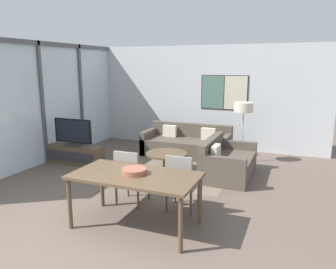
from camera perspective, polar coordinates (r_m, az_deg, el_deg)
The scene contains 14 objects.
ground_plane at distance 4.54m, azimuth -17.53°, elevation -18.51°, with size 24.00×24.00×0.00m, color brown.
wall_back at distance 9.17m, azimuth 5.63°, elevation 6.53°, with size 6.84×0.09×2.80m.
window_wall_left at distance 8.08m, azimuth -21.25°, elevation 5.96°, with size 0.07×5.80×2.80m.
area_rug at distance 7.22m, azimuth -0.25°, elevation -6.28°, with size 2.79×2.11×0.01m.
tv_console at distance 8.02m, azimuth -16.01°, elevation -3.34°, with size 1.44×0.42×0.42m.
television at distance 7.90m, azimuth -16.22°, elevation 0.31°, with size 0.99×0.20×0.64m.
sofa_main at distance 8.40m, azimuth 3.35°, elevation -1.82°, with size 2.18×0.92×0.78m.
sofa_side at distance 6.93m, azimuth 9.90°, elevation -4.98°, with size 0.92×1.54×0.78m.
coffee_table at distance 7.13m, azimuth -0.25°, elevation -3.99°, with size 0.90×0.90×0.41m.
dining_table at distance 4.63m, azimuth -5.74°, elevation -7.77°, with size 1.77×0.93×0.78m.
dining_chair_left at distance 5.42m, azimuth -6.63°, elevation -6.99°, with size 0.46×0.46×0.93m.
dining_chair_centre at distance 5.14m, azimuth 2.32°, elevation -7.97°, with size 0.46×0.46×0.93m.
fruit_bowl at distance 4.61m, azimuth -5.94°, elevation -6.30°, with size 0.36×0.36×0.08m.
floor_lamp at distance 7.77m, azimuth 13.02°, elevation 4.14°, with size 0.44×0.44×1.43m.
Camera 1 is at (2.60, -2.96, 2.26)m, focal length 35.00 mm.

